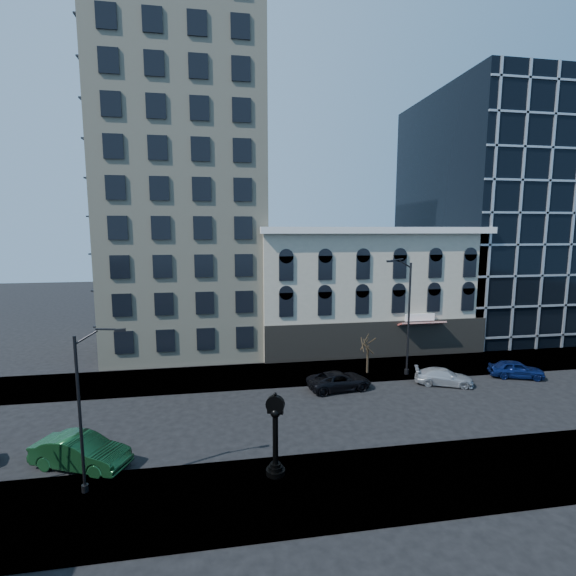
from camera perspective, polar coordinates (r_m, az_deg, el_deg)
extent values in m
plane|color=black|center=(28.64, -2.74, -17.28)|extent=(160.00, 160.00, 0.00)
cube|color=gray|center=(35.99, -4.29, -11.82)|extent=(160.00, 6.00, 0.12)
cube|color=gray|center=(21.70, 0.06, -26.05)|extent=(160.00, 6.00, 0.12)
cube|color=#BFB79A|center=(45.37, -13.79, 16.30)|extent=(15.00, 15.00, 38.00)
cube|color=#C0B69E|center=(44.80, 10.12, -0.17)|extent=(22.00, 10.00, 12.00)
cube|color=white|center=(39.52, 12.89, 7.71)|extent=(22.60, 0.80, 0.60)
cube|color=black|center=(40.99, 12.36, -6.98)|extent=(22.00, 0.30, 3.60)
cube|color=maroon|center=(41.78, 17.82, -4.63)|extent=(4.50, 1.18, 0.55)
cube|color=black|center=(58.44, 27.61, 8.78)|extent=(20.00, 20.00, 28.00)
cylinder|color=black|center=(22.70, -1.72, -23.79)|extent=(0.97, 0.97, 0.26)
cylinder|color=black|center=(22.59, -1.72, -23.32)|extent=(0.70, 0.70, 0.18)
cylinder|color=black|center=(22.51, -1.72, -22.98)|extent=(0.53, 0.53, 0.14)
cylinder|color=black|center=(21.85, -1.73, -19.97)|extent=(0.28, 0.28, 2.55)
sphere|color=black|center=(21.25, -1.75, -16.72)|extent=(0.49, 0.49, 0.49)
cube|color=black|center=(21.22, -1.75, -16.50)|extent=(0.81, 0.46, 0.22)
cylinder|color=black|center=(21.07, -1.76, -15.63)|extent=(0.95, 0.59, 0.91)
cylinder|color=white|center=(20.94, -1.70, -15.79)|extent=(0.73, 0.29, 0.77)
cylinder|color=white|center=(21.21, -1.81, -15.47)|extent=(0.73, 0.29, 0.77)
sphere|color=black|center=(20.87, -1.76, -14.31)|extent=(0.18, 0.18, 0.18)
cylinder|color=black|center=(21.88, -26.57, -15.37)|extent=(0.14, 0.14, 7.44)
cylinder|color=black|center=(23.46, -26.00, -23.39)|extent=(0.31, 0.31, 0.35)
cube|color=black|center=(20.47, -22.69, -5.40)|extent=(0.49, 0.24, 0.12)
cylinder|color=black|center=(36.12, 16.18, -4.15)|extent=(0.18, 0.18, 9.44)
cylinder|color=black|center=(37.30, 15.91, -10.94)|extent=(0.40, 0.40, 0.44)
cube|color=black|center=(34.34, 13.57, 3.57)|extent=(0.63, 0.32, 0.15)
cylinder|color=#312618|center=(36.61, 10.83, -9.56)|extent=(0.20, 0.20, 2.35)
imported|color=#143F1E|center=(25.48, -26.49, -19.41)|extent=(5.35, 3.60, 1.67)
imported|color=black|center=(33.12, 7.01, -12.47)|extent=(5.22, 2.93, 1.38)
imported|color=#A5A8AD|center=(36.04, 20.54, -11.30)|extent=(4.79, 3.31, 1.29)
imported|color=#0C194C|center=(40.14, 28.74, -9.70)|extent=(4.55, 3.04, 1.44)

